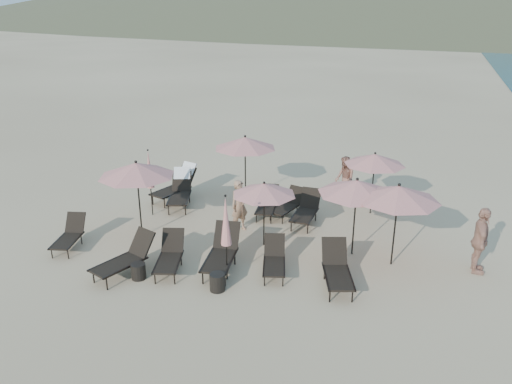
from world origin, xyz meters
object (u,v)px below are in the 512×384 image
(lounger_1, at_px, (126,257))
(lounger_2, at_px, (170,255))
(lounger_5, at_px, (337,268))
(umbrella_open_1, at_px, (264,189))
(umbrella_open_4, at_px, (375,159))
(beachgoer_c, at_px, (480,241))
(lounger_7, at_px, (177,184))
(umbrella_closed_0, at_px, (226,221))
(umbrella_open_2, at_px, (399,193))
(lounger_9, at_px, (288,204))
(umbrella_open_3, at_px, (245,143))
(side_table_1, at_px, (217,282))
(beachgoer_b, at_px, (344,179))
(lounger_3, at_px, (222,252))
(lounger_0, at_px, (69,235))
(umbrella_closed_1, at_px, (149,170))
(side_table_0, at_px, (138,271))
(lounger_10, at_px, (306,210))
(lounger_4, at_px, (274,259))
(umbrella_open_5, at_px, (357,187))
(umbrella_open_0, at_px, (136,170))
(lounger_8, at_px, (268,203))
(beachgoer_a, at_px, (240,206))
(lounger_6, at_px, (180,190))

(lounger_1, relative_size, lounger_2, 1.11)
(lounger_5, bearing_deg, umbrella_open_1, 129.46)
(umbrella_open_4, height_order, beachgoer_c, umbrella_open_4)
(lounger_7, height_order, umbrella_closed_0, umbrella_closed_0)
(umbrella_open_2, bearing_deg, lounger_9, 147.44)
(umbrella_open_3, xyz_separation_m, side_table_1, (1.55, -6.08, -1.89))
(beachgoer_b, relative_size, beachgoer_c, 0.89)
(lounger_3, bearing_deg, beachgoer_b, 61.24)
(umbrella_open_3, bearing_deg, lounger_5, -48.51)
(umbrella_open_1, xyz_separation_m, umbrella_open_2, (3.66, 0.06, 0.32))
(side_table_1, bearing_deg, lounger_3, 107.10)
(umbrella_open_2, height_order, umbrella_open_4, umbrella_open_2)
(lounger_0, distance_m, umbrella_open_4, 9.77)
(lounger_0, bearing_deg, umbrella_closed_1, 55.81)
(umbrella_open_4, bearing_deg, side_table_0, -128.56)
(lounger_10, distance_m, side_table_0, 5.85)
(lounger_2, distance_m, lounger_5, 4.39)
(lounger_2, xyz_separation_m, lounger_4, (2.66, 0.78, -0.03))
(lounger_4, xyz_separation_m, lounger_5, (1.67, -0.06, 0.06))
(side_table_1, bearing_deg, umbrella_open_5, 47.15)
(lounger_10, distance_m, umbrella_closed_1, 5.28)
(lounger_2, bearing_deg, umbrella_closed_1, 109.68)
(lounger_9, bearing_deg, beachgoer_c, -3.63)
(umbrella_open_5, xyz_separation_m, side_table_1, (-2.83, -3.05, -1.80))
(umbrella_open_3, distance_m, umbrella_open_4, 4.49)
(lounger_0, distance_m, umbrella_closed_1, 3.32)
(lounger_0, relative_size, side_table_1, 3.52)
(umbrella_open_0, height_order, umbrella_open_5, umbrella_open_0)
(umbrella_open_0, height_order, side_table_1, umbrella_open_0)
(lounger_2, distance_m, lounger_10, 4.97)
(lounger_3, distance_m, lounger_9, 4.13)
(side_table_0, bearing_deg, lounger_7, 107.79)
(lounger_8, height_order, umbrella_open_4, umbrella_open_4)
(beachgoer_a, bearing_deg, umbrella_open_2, -61.27)
(lounger_6, relative_size, lounger_8, 1.24)
(lounger_5, distance_m, lounger_10, 3.86)
(lounger_10, xyz_separation_m, umbrella_open_3, (-2.61, 1.36, 1.66))
(lounger_5, bearing_deg, beachgoer_b, 79.50)
(lounger_8, xyz_separation_m, lounger_10, (1.39, -0.22, 0.04))
(lounger_10, xyz_separation_m, beachgoer_c, (5.03, -1.59, 0.46))
(lounger_2, distance_m, umbrella_open_5, 5.35)
(lounger_8, bearing_deg, lounger_2, -114.48)
(umbrella_open_3, xyz_separation_m, side_table_0, (-0.61, -6.24, -1.90))
(lounger_4, bearing_deg, umbrella_closed_1, 138.52)
(lounger_1, height_order, umbrella_closed_1, umbrella_closed_1)
(lounger_6, height_order, umbrella_open_4, umbrella_open_4)
(lounger_7, relative_size, umbrella_open_5, 0.88)
(lounger_7, bearing_deg, lounger_2, -48.72)
(lounger_4, relative_size, side_table_1, 3.49)
(umbrella_open_4, xyz_separation_m, beachgoer_c, (3.15, -3.10, -1.00))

